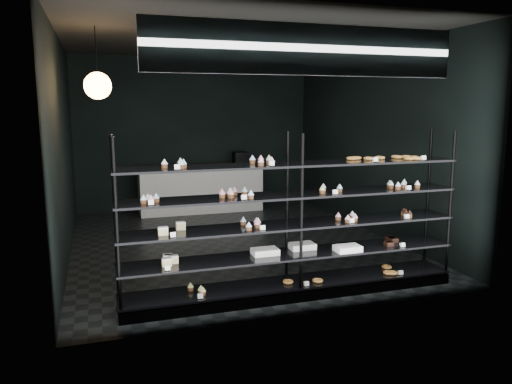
% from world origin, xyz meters
% --- Properties ---
extents(room, '(5.01, 6.01, 3.20)m').
position_xyz_m(room, '(0.00, 0.00, 1.60)').
color(room, black).
rests_on(room, ground).
extents(display_shelf, '(4.00, 0.50, 1.91)m').
position_xyz_m(display_shelf, '(0.04, -2.45, 0.63)').
color(display_shelf, black).
rests_on(display_shelf, room).
extents(signage, '(3.30, 0.05, 0.50)m').
position_xyz_m(signage, '(0.00, -2.93, 2.75)').
color(signage, '#0B153B').
rests_on(signage, room).
extents(pendant_lamp, '(0.34, 0.34, 0.90)m').
position_xyz_m(pendant_lamp, '(-1.99, -0.88, 2.45)').
color(pendant_lamp, black).
rests_on(pendant_lamp, room).
extents(service_counter, '(2.63, 0.65, 1.23)m').
position_xyz_m(service_counter, '(0.01, 2.50, 0.50)').
color(service_counter, silver).
rests_on(service_counter, room).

